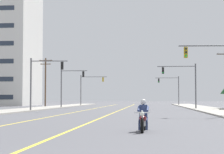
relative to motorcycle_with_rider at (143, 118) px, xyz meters
The scene contains 12 objects.
lane_stripe_center 34.31m from the motorcycle_with_rider, 95.65° to the left, with size 0.16×100.00×0.01m, color yellow.
lane_stripe_left 35.00m from the motorcycle_with_rider, 102.69° to the left, with size 0.16×100.00×0.01m, color yellow.
sidewalk_kerb_right 30.24m from the motorcycle_with_rider, 74.56° to the left, with size 4.40×110.00×0.14m, color #9E998E.
sidewalk_kerb_left 32.88m from the motorcycle_with_rider, 117.57° to the left, with size 4.40×110.00×0.14m, color #9E998E.
motorcycle_with_rider is the anchor object (origin of this frame).
traffic_signal_near_right 16.93m from the motorcycle_with_rider, 70.49° to the left, with size 3.99×0.48×6.20m.
traffic_signal_near_left 30.71m from the motorcycle_with_rider, 113.63° to the left, with size 4.38×0.58×6.20m.
traffic_signal_mid_right 37.76m from the motorcycle_with_rider, 82.27° to the left, with size 5.22×0.40×6.20m.
traffic_signal_mid_left 46.63m from the motorcycle_with_rider, 105.42° to the left, with size 4.23×0.37×6.20m.
traffic_signal_far_right 68.71m from the motorcycle_with_rider, 85.73° to the left, with size 5.00×0.41×6.20m.
traffic_signal_far_left 64.14m from the motorcycle_with_rider, 100.72° to the left, with size 5.38×0.48×6.20m.
utility_pole_left_far 54.88m from the motorcycle_with_rider, 109.09° to the left, with size 2.38×0.26×8.59m.
Camera 1 is at (3.85, -7.59, 1.49)m, focal length 65.25 mm.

